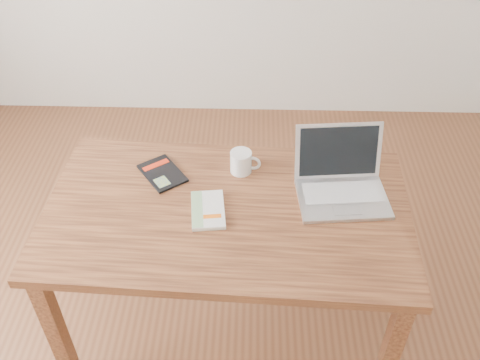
{
  "coord_description": "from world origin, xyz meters",
  "views": [
    {
      "loc": [
        0.23,
        -1.34,
        2.21
      ],
      "look_at": [
        0.19,
        0.22,
        0.85
      ],
      "focal_mm": 40.0,
      "sensor_mm": 36.0,
      "label": 1
    }
  ],
  "objects_px": {
    "laptop": "(341,181)",
    "coffee_mug": "(242,162)",
    "black_guidebook": "(162,173)",
    "desk": "(227,225)",
    "white_guidebook": "(208,210)"
  },
  "relations": [
    {
      "from": "coffee_mug",
      "to": "black_guidebook",
      "type": "bearing_deg",
      "value": -166.18
    },
    {
      "from": "laptop",
      "to": "black_guidebook",
      "type": "bearing_deg",
      "value": 168.13
    },
    {
      "from": "desk",
      "to": "coffee_mug",
      "type": "relative_size",
      "value": 11.31
    },
    {
      "from": "desk",
      "to": "laptop",
      "type": "relative_size",
      "value": 3.87
    },
    {
      "from": "desk",
      "to": "laptop",
      "type": "height_order",
      "value": "laptop"
    },
    {
      "from": "desk",
      "to": "laptop",
      "type": "xyz_separation_m",
      "value": [
        0.45,
        0.12,
        0.14
      ]
    },
    {
      "from": "desk",
      "to": "white_guidebook",
      "type": "distance_m",
      "value": 0.12
    },
    {
      "from": "black_guidebook",
      "to": "laptop",
      "type": "bearing_deg",
      "value": -42.58
    },
    {
      "from": "black_guidebook",
      "to": "laptop",
      "type": "distance_m",
      "value": 0.74
    },
    {
      "from": "black_guidebook",
      "to": "coffee_mug",
      "type": "xyz_separation_m",
      "value": [
        0.33,
        0.03,
        0.05
      ]
    },
    {
      "from": "laptop",
      "to": "desk",
      "type": "bearing_deg",
      "value": -170.73
    },
    {
      "from": "white_guidebook",
      "to": "laptop",
      "type": "distance_m",
      "value": 0.55
    },
    {
      "from": "laptop",
      "to": "coffee_mug",
      "type": "distance_m",
      "value": 0.42
    },
    {
      "from": "black_guidebook",
      "to": "desk",
      "type": "bearing_deg",
      "value": -71.74
    },
    {
      "from": "desk",
      "to": "white_guidebook",
      "type": "height_order",
      "value": "white_guidebook"
    }
  ]
}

